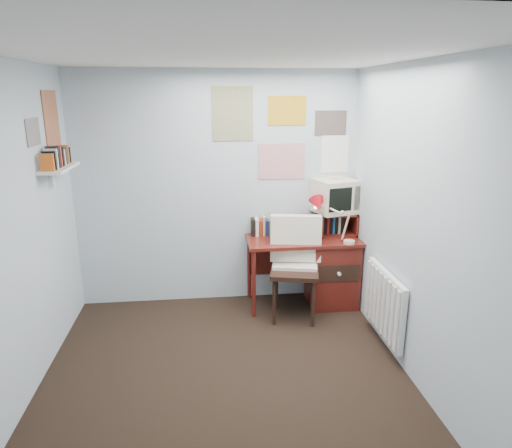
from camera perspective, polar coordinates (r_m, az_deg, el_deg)
The scene contains 15 objects.
ground at distance 3.81m, azimuth -3.53°, elevation -20.25°, with size 3.50×3.50×0.00m, color black.
back_wall at distance 4.93m, azimuth -4.90°, elevation 4.21°, with size 3.00×0.02×2.50m, color #AFBCC8.
left_wall at distance 3.51m, azimuth -29.21°, elevation -2.67°, with size 0.02×3.50×2.50m, color #AFBCC8.
right_wall at distance 3.62m, azimuth 20.55°, elevation -1.09°, with size 0.02×3.50×2.50m, color #AFBCC8.
ceiling at distance 3.09m, azimuth -4.37°, elevation 20.61°, with size 3.00×3.50×0.02m, color white.
desk at distance 5.08m, azimuth 8.81°, elevation -5.51°, with size 1.20×0.55×0.76m.
desk_chair at distance 4.67m, azimuth 4.84°, elevation -5.93°, with size 0.52×0.50×1.02m, color black.
desk_lamp at distance 4.75m, azimuth 11.70°, elevation 0.03°, with size 0.30×0.25×0.42m, color red.
tv_riser at distance 5.06m, azimuth 10.01°, elevation 0.09°, with size 0.40×0.30×0.25m, color #5D1B15.
crt_tv at distance 5.00m, azimuth 9.85°, elevation 3.67°, with size 0.41×0.38×0.39m, color beige.
book_row at distance 4.99m, azimuth 2.83°, elevation -0.09°, with size 0.60×0.14×0.22m, color #5D1B15.
radiator at distance 4.36m, azimuth 15.76°, elevation -9.48°, with size 0.09×0.80×0.60m, color white.
wall_shelf at distance 4.41m, azimuth -23.37°, elevation 6.47°, with size 0.20×0.62×0.24m, color white.
posters_back at distance 4.90m, azimuth 3.29°, elevation 11.28°, with size 1.20×0.01×0.90m, color white.
posters_left at distance 4.40m, azimuth -25.12°, elevation 11.26°, with size 0.01×0.70×0.60m, color white.
Camera 1 is at (-0.13, -3.07, 2.25)m, focal length 32.00 mm.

